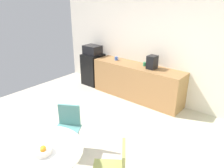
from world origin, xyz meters
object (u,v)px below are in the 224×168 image
at_px(coffee_maker, 152,62).
at_px(chair_olive, 116,167).
at_px(mini_fridge, 93,69).
at_px(fruit_bowl, 42,150).
at_px(mug_white, 116,58).
at_px(round_table, 42,159).
at_px(chair_teal, 68,123).
at_px(microwave, 92,50).
at_px(mug_green, 145,64).

bearing_deg(coffee_maker, chair_olive, -68.19).
distance_m(mini_fridge, fruit_bowl, 4.10).
bearing_deg(mug_white, mini_fridge, -178.43).
xyz_separation_m(round_table, chair_teal, (-0.48, 0.82, -0.08)).
bearing_deg(microwave, mug_green, 2.38).
xyz_separation_m(mug_green, coffee_maker, (0.24, -0.07, 0.11)).
bearing_deg(microwave, round_table, -54.94).
height_order(mini_fridge, mug_white, mug_white).
height_order(chair_teal, chair_olive, same).
bearing_deg(microwave, coffee_maker, 0.00).
bearing_deg(fruit_bowl, mini_fridge, 125.74).
height_order(mug_green, coffee_maker, coffee_maker).
xyz_separation_m(mini_fridge, mug_white, (0.87, 0.02, 0.48)).
bearing_deg(chair_olive, fruit_bowl, -140.12).
height_order(mug_white, coffee_maker, coffee_maker).
relative_size(chair_olive, fruit_bowl, 3.47).
height_order(round_table, fruit_bowl, fruit_bowl).
height_order(mini_fridge, chair_olive, mini_fridge).
distance_m(chair_teal, fruit_bowl, 1.04).
bearing_deg(coffee_maker, round_table, -84.33).
bearing_deg(round_table, coffee_maker, 95.67).
relative_size(microwave, mug_green, 3.72).
bearing_deg(mini_fridge, coffee_maker, 0.00).
relative_size(mug_white, mug_green, 1.00).
distance_m(fruit_bowl, mug_green, 3.45).
height_order(microwave, round_table, microwave).
bearing_deg(round_table, chair_olive, 36.42).
relative_size(microwave, coffee_maker, 1.50).
xyz_separation_m(round_table, fruit_bowl, (0.07, -0.02, 0.18)).
height_order(chair_teal, mug_green, mug_green).
xyz_separation_m(round_table, coffee_maker, (-0.33, 3.30, 0.46)).
relative_size(microwave, fruit_bowl, 2.00).
distance_m(microwave, fruit_bowl, 4.09).
relative_size(mini_fridge, chair_olive, 1.12).
relative_size(round_table, coffee_maker, 3.34).
xyz_separation_m(round_table, mug_green, (-0.57, 3.37, 0.35)).
bearing_deg(mug_white, round_table, -66.53).
distance_m(mini_fridge, chair_olive, 4.12).
height_order(chair_teal, coffee_maker, coffee_maker).
height_order(chair_olive, mug_green, mug_green).
distance_m(chair_teal, coffee_maker, 2.54).
xyz_separation_m(chair_teal, mug_white, (-0.96, 2.50, 0.43)).
relative_size(chair_teal, mug_green, 6.43).
bearing_deg(mini_fridge, mug_white, 1.57).
bearing_deg(chair_olive, round_table, -143.58).
relative_size(round_table, mug_white, 8.28).
relative_size(mini_fridge, chair_teal, 1.12).
height_order(mini_fridge, mug_green, mug_green).
bearing_deg(mini_fridge, mug_green, 2.38).
bearing_deg(fruit_bowl, chair_teal, 123.61).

